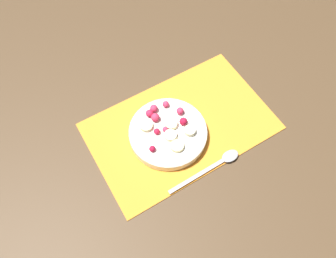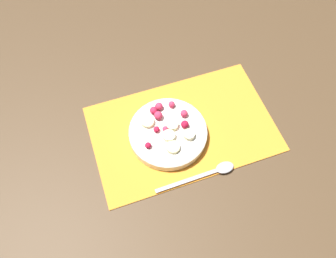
% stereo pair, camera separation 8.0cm
% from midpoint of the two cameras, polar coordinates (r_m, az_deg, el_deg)
% --- Properties ---
extents(ground_plane, '(3.00, 3.00, 0.00)m').
position_cam_midpoint_polar(ground_plane, '(0.84, 5.26, -0.24)').
color(ground_plane, '#4C3823').
extents(placemat, '(0.46, 0.29, 0.01)m').
position_cam_midpoint_polar(placemat, '(0.84, 5.28, -0.14)').
color(placemat, orange).
rests_on(placemat, ground_plane).
extents(fruit_bowl, '(0.19, 0.19, 0.05)m').
position_cam_midpoint_polar(fruit_bowl, '(0.81, 2.80, -0.77)').
color(fruit_bowl, silver).
rests_on(fruit_bowl, placemat).
extents(spoon, '(0.20, 0.03, 0.01)m').
position_cam_midpoint_polar(spoon, '(0.79, 10.46, -7.67)').
color(spoon, '#B2B2B7').
rests_on(spoon, placemat).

